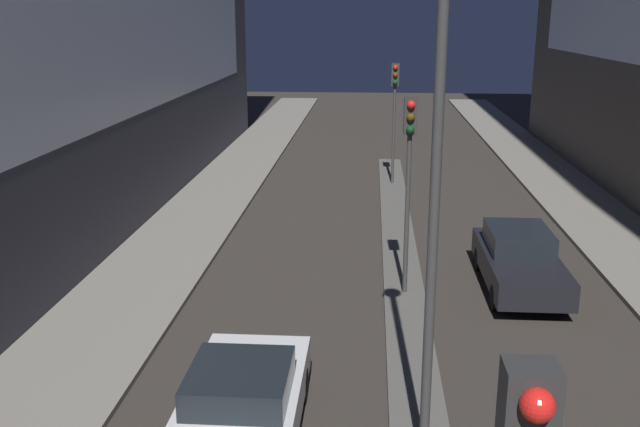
{
  "coord_description": "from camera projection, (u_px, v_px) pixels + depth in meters",
  "views": [
    {
      "loc": [
        -0.95,
        -1.09,
        7.06
      ],
      "look_at": [
        -2.07,
        14.46,
        2.69
      ],
      "focal_mm": 40.0,
      "sensor_mm": 36.0,
      "label": 1
    }
  ],
  "objects": [
    {
      "name": "traffic_light_far",
      "position": [
        395.0,
        97.0,
        29.36
      ],
      "size": [
        0.32,
        0.42,
        5.01
      ],
      "color": "#383838",
      "rests_on": "median_strip"
    },
    {
      "name": "car_right_lane",
      "position": [
        519.0,
        260.0,
        18.83
      ],
      "size": [
        1.86,
        4.64,
        1.58
      ],
      "color": "black",
      "rests_on": "ground"
    },
    {
      "name": "street_lamp",
      "position": [
        438.0,
        122.0,
        10.09
      ],
      "size": [
        0.47,
        0.47,
        8.52
      ],
      "color": "#383838",
      "rests_on": "median_strip"
    },
    {
      "name": "car_left_lane",
      "position": [
        243.0,
        399.0,
        12.1
      ],
      "size": [
        1.95,
        4.06,
        1.45
      ],
      "color": "silver",
      "rests_on": "ground"
    },
    {
      "name": "median_strip",
      "position": [
        403.0,
        278.0,
        19.6
      ],
      "size": [
        1.05,
        32.85,
        0.12
      ],
      "color": "#56544F",
      "rests_on": "ground"
    },
    {
      "name": "traffic_light_mid",
      "position": [
        409.0,
        153.0,
        17.46
      ],
      "size": [
        0.32,
        0.42,
        5.01
      ],
      "color": "#383838",
      "rests_on": "median_strip"
    }
  ]
}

